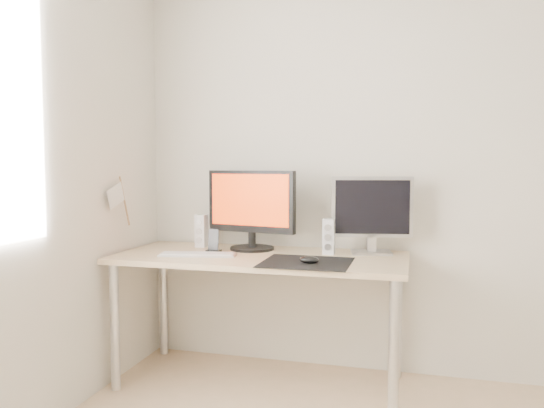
{
  "coord_description": "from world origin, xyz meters",
  "views": [
    {
      "loc": [
        -0.11,
        -1.41,
        1.23
      ],
      "look_at": [
        -0.88,
        1.45,
        1.01
      ],
      "focal_mm": 35.0,
      "sensor_mm": 36.0,
      "label": 1
    }
  ],
  "objects_px": {
    "desk": "(260,269)",
    "speaker_left": "(201,231)",
    "speaker_right": "(329,236)",
    "mouse": "(309,260)",
    "phone_dock": "(214,246)",
    "main_monitor": "(251,207)",
    "keyboard": "(198,254)",
    "second_monitor": "(372,211)"
  },
  "relations": [
    {
      "from": "phone_dock",
      "to": "second_monitor",
      "type": "bearing_deg",
      "value": 12.73
    },
    {
      "from": "mouse",
      "to": "phone_dock",
      "type": "bearing_deg",
      "value": 161.55
    },
    {
      "from": "second_monitor",
      "to": "keyboard",
      "type": "height_order",
      "value": "second_monitor"
    },
    {
      "from": "speaker_right",
      "to": "desk",
      "type": "bearing_deg",
      "value": -159.81
    },
    {
      "from": "main_monitor",
      "to": "phone_dock",
      "type": "height_order",
      "value": "main_monitor"
    },
    {
      "from": "main_monitor",
      "to": "speaker_right",
      "type": "xyz_separation_m",
      "value": [
        0.46,
        -0.02,
        -0.16
      ]
    },
    {
      "from": "second_monitor",
      "to": "keyboard",
      "type": "xyz_separation_m",
      "value": [
        -0.92,
        -0.32,
        -0.23
      ]
    },
    {
      "from": "mouse",
      "to": "keyboard",
      "type": "xyz_separation_m",
      "value": [
        -0.64,
        0.08,
        -0.01
      ]
    },
    {
      "from": "speaker_left",
      "to": "phone_dock",
      "type": "xyz_separation_m",
      "value": [
        0.15,
        -0.18,
        -0.06
      ]
    },
    {
      "from": "speaker_left",
      "to": "speaker_right",
      "type": "height_order",
      "value": "same"
    },
    {
      "from": "second_monitor",
      "to": "speaker_left",
      "type": "bearing_deg",
      "value": -179.19
    },
    {
      "from": "main_monitor",
      "to": "phone_dock",
      "type": "relative_size",
      "value": 4.09
    },
    {
      "from": "main_monitor",
      "to": "second_monitor",
      "type": "distance_m",
      "value": 0.69
    },
    {
      "from": "second_monitor",
      "to": "speaker_left",
      "type": "xyz_separation_m",
      "value": [
        -1.02,
        -0.01,
        -0.14
      ]
    },
    {
      "from": "main_monitor",
      "to": "phone_dock",
      "type": "distance_m",
      "value": 0.32
    },
    {
      "from": "mouse",
      "to": "main_monitor",
      "type": "xyz_separation_m",
      "value": [
        -0.41,
        0.35,
        0.23
      ]
    },
    {
      "from": "speaker_right",
      "to": "mouse",
      "type": "bearing_deg",
      "value": -98.43
    },
    {
      "from": "speaker_left",
      "to": "phone_dock",
      "type": "distance_m",
      "value": 0.24
    },
    {
      "from": "desk",
      "to": "speaker_left",
      "type": "relative_size",
      "value": 8.08
    },
    {
      "from": "desk",
      "to": "keyboard",
      "type": "xyz_separation_m",
      "value": [
        -0.32,
        -0.12,
        0.09
      ]
    },
    {
      "from": "main_monitor",
      "to": "second_monitor",
      "type": "bearing_deg",
      "value": 3.76
    },
    {
      "from": "mouse",
      "to": "keyboard",
      "type": "distance_m",
      "value": 0.64
    },
    {
      "from": "main_monitor",
      "to": "phone_dock",
      "type": "xyz_separation_m",
      "value": [
        -0.18,
        -0.15,
        -0.21
      ]
    },
    {
      "from": "desk",
      "to": "speaker_left",
      "type": "distance_m",
      "value": 0.5
    },
    {
      "from": "speaker_left",
      "to": "keyboard",
      "type": "relative_size",
      "value": 0.45
    },
    {
      "from": "speaker_left",
      "to": "keyboard",
      "type": "distance_m",
      "value": 0.33
    },
    {
      "from": "second_monitor",
      "to": "main_monitor",
      "type": "bearing_deg",
      "value": -176.24
    },
    {
      "from": "mouse",
      "to": "speaker_left",
      "type": "distance_m",
      "value": 0.84
    },
    {
      "from": "main_monitor",
      "to": "speaker_right",
      "type": "height_order",
      "value": "main_monitor"
    },
    {
      "from": "speaker_left",
      "to": "second_monitor",
      "type": "bearing_deg",
      "value": 0.81
    },
    {
      "from": "speaker_left",
      "to": "keyboard",
      "type": "xyz_separation_m",
      "value": [
        0.1,
        -0.3,
        -0.09
      ]
    },
    {
      "from": "mouse",
      "to": "desk",
      "type": "relative_size",
      "value": 0.06
    },
    {
      "from": "mouse",
      "to": "keyboard",
      "type": "bearing_deg",
      "value": 173.16
    },
    {
      "from": "speaker_right",
      "to": "phone_dock",
      "type": "relative_size",
      "value": 1.48
    },
    {
      "from": "mouse",
      "to": "desk",
      "type": "xyz_separation_m",
      "value": [
        -0.31,
        0.19,
        -0.1
      ]
    },
    {
      "from": "second_monitor",
      "to": "keyboard",
      "type": "bearing_deg",
      "value": -160.89
    },
    {
      "from": "main_monitor",
      "to": "mouse",
      "type": "bearing_deg",
      "value": -40.09
    },
    {
      "from": "main_monitor",
      "to": "second_monitor",
      "type": "xyz_separation_m",
      "value": [
        0.69,
        0.05,
        -0.01
      ]
    },
    {
      "from": "speaker_right",
      "to": "phone_dock",
      "type": "height_order",
      "value": "speaker_right"
    },
    {
      "from": "mouse",
      "to": "speaker_left",
      "type": "height_order",
      "value": "speaker_left"
    },
    {
      "from": "keyboard",
      "to": "speaker_right",
      "type": "bearing_deg",
      "value": 19.87
    },
    {
      "from": "mouse",
      "to": "second_monitor",
      "type": "bearing_deg",
      "value": 54.78
    }
  ]
}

